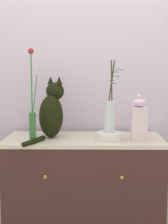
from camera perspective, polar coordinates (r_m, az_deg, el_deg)
name	(u,v)px	position (r m, az deg, el deg)	size (l,w,h in m)	color
wall_back	(85,81)	(2.32, 0.12, 6.05)	(4.40, 0.08, 2.60)	silver
sideboard	(84,200)	(2.22, 0.00, -16.54)	(1.09, 0.47, 0.91)	#3D231E
cat_sitting	(52,111)	(2.08, -6.22, 0.12)	(0.26, 0.42, 0.42)	black
vase_slim_green	(32,117)	(1.93, -9.86, -0.97)	(0.06, 0.04, 0.60)	#2D6931
bowl_porcelain	(109,136)	(2.00, 4.81, -4.63)	(0.18, 0.18, 0.05)	white
vase_glass_clear	(110,113)	(1.98, 4.93, -0.19)	(0.14, 0.16, 0.48)	silver
jar_lidded_porcelain	(139,120)	(1.99, 10.44, -1.57)	(0.10, 0.10, 0.31)	silver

